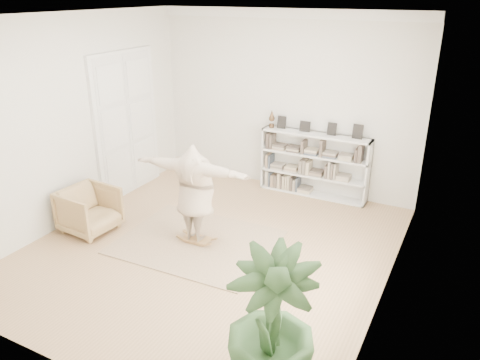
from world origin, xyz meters
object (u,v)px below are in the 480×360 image
at_px(bookshelf, 314,165).
at_px(armchair, 89,210).
at_px(person, 195,191).
at_px(rocker_board, 197,239).
at_px(houseplant, 271,324).

xyz_separation_m(bookshelf, armchair, (-2.91, -3.28, -0.24)).
distance_m(armchair, person, 2.00).
xyz_separation_m(bookshelf, person, (-1.04, -2.79, 0.30)).
bearing_deg(person, armchair, 13.08).
bearing_deg(armchair, bookshelf, -37.60).
xyz_separation_m(bookshelf, rocker_board, (-1.04, -2.79, -0.57)).
height_order(bookshelf, rocker_board, bookshelf).
relative_size(rocker_board, person, 0.23).
height_order(armchair, person, person).
bearing_deg(armchair, houseplant, -108.65).
bearing_deg(houseplant, person, 136.12).
relative_size(bookshelf, person, 1.09).
bearing_deg(bookshelf, armchair, -131.58).
height_order(bookshelf, houseplant, same).
height_order(bookshelf, armchair, bookshelf).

